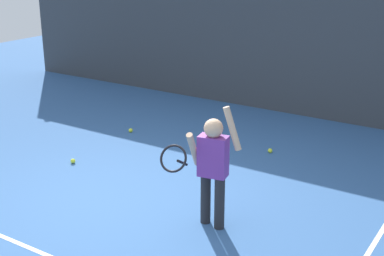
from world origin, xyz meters
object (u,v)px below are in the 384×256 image
Objects in this scene: tennis_player at (211,163)px; tennis_ball_3 at (131,130)px; tennis_ball_0 at (73,161)px; tennis_ball_2 at (270,151)px.

tennis_player is 3.32m from tennis_ball_3.
tennis_ball_3 is (-0.14, 1.44, 0.00)m from tennis_ball_0.
tennis_ball_0 is at bearing -84.41° from tennis_ball_3.
tennis_player reaches higher than tennis_ball_0.
tennis_ball_0 and tennis_ball_3 have the same top height.
tennis_ball_3 is (-2.27, -0.40, 0.00)m from tennis_ball_2.
tennis_player reaches higher than tennis_ball_2.
tennis_ball_0 is at bearing -139.18° from tennis_ball_2.
tennis_ball_0 and tennis_ball_2 have the same top height.
tennis_ball_2 is (-0.37, 2.30, -0.69)m from tennis_player.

